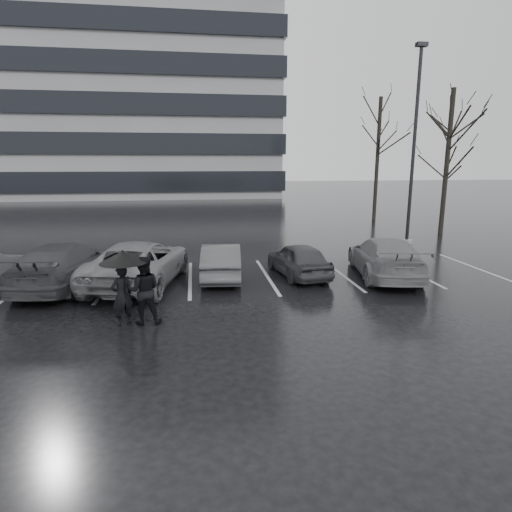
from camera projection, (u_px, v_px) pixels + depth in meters
The scene contains 15 objects.
ground at pixel (261, 297), 13.24m from camera, with size 160.00×160.00×0.00m, color black.
office_building at pixel (28, 78), 53.44m from camera, with size 61.00×26.00×29.00m.
car_main at pixel (298, 259), 15.67m from camera, with size 1.46×3.62×1.23m, color black.
car_west_a at pixel (221, 261), 15.35m from camera, with size 1.34×3.84×1.27m, color #2D2D2F.
car_west_b at pixel (139, 263), 14.54m from camera, with size 2.49×5.41×1.50m, color #535356.
car_west_c at pixel (65, 265), 14.29m from camera, with size 2.08×5.12×1.49m, color black.
car_east at pixel (385, 257), 15.57m from camera, with size 2.02×4.96×1.44m, color #535356.
pedestrian_left at pixel (122, 295), 10.88m from camera, with size 0.57×0.38×1.57m, color black.
pedestrian_right at pixel (144, 290), 10.95m from camera, with size 0.87×0.67×1.78m, color black.
umbrella at pixel (123, 257), 10.58m from camera, with size 1.17×1.17×1.98m.
lamp_post at pixel (413, 156), 21.06m from camera, with size 0.52×0.52×9.56m.
stall_stripes at pixel (229, 277), 15.54m from camera, with size 19.72×5.00×0.00m.
tree_east at pixel (447, 164), 23.72m from camera, with size 0.26×0.26×8.00m, color black.
tree_ne at pixel (446, 171), 28.05m from camera, with size 0.26×0.26×7.00m, color black.
tree_north at pixel (377, 160), 30.29m from camera, with size 0.26×0.26×8.50m, color black.
Camera 1 is at (-1.98, -12.49, 4.11)m, focal length 30.00 mm.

